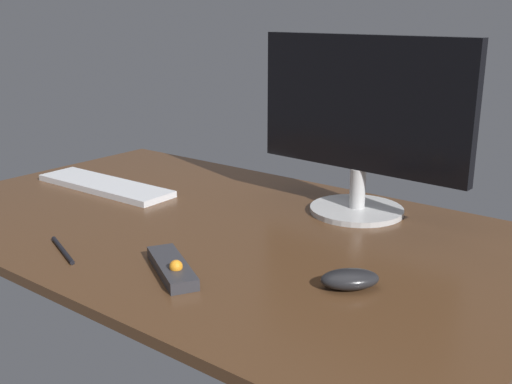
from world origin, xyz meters
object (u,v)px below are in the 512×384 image
keyboard (105,185)px  computer_mouse (350,279)px  media_remote (172,267)px  pen (63,250)px  monitor (361,119)px

keyboard → computer_mouse: computer_mouse is taller
computer_mouse → media_remote: (-28.07, -14.25, -0.50)cm
computer_mouse → media_remote: bearing=162.1°
computer_mouse → pen: bearing=156.5°
pen → monitor: bearing=80.9°
keyboard → computer_mouse: 82.46cm
monitor → keyboard: 70.00cm
monitor → computer_mouse: (18.86, -36.57, -20.41)cm
computer_mouse → pen: computer_mouse is taller
keyboard → computer_mouse: size_ratio=4.14×
computer_mouse → monitor: bearing=72.5°
keyboard → computer_mouse: (81.37, -13.32, 0.85)cm
pen → media_remote: bearing=35.3°
monitor → pen: 69.37cm
monitor → computer_mouse: bearing=-59.7°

